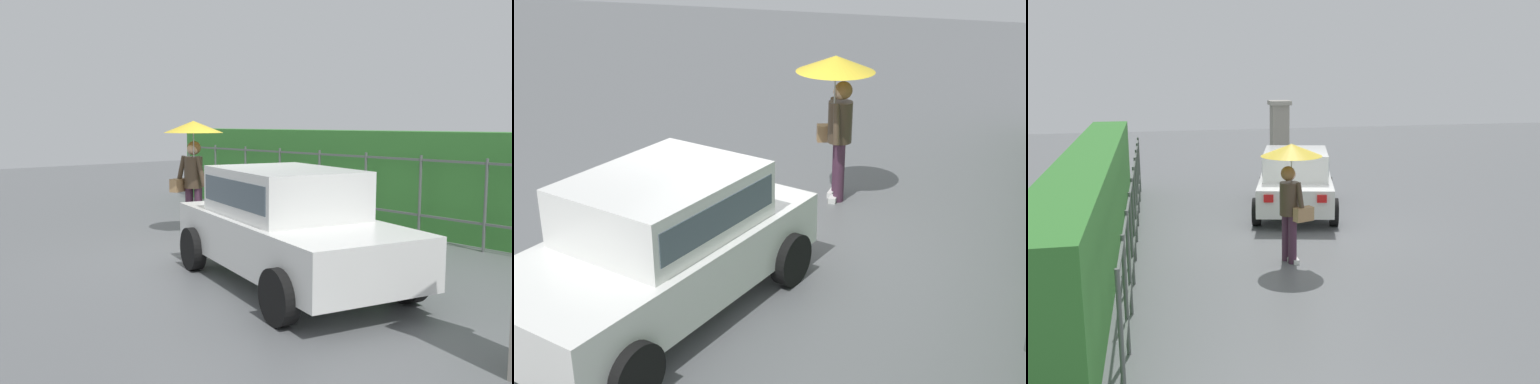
{
  "view_description": "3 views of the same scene",
  "coord_description": "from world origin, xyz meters",
  "views": [
    {
      "loc": [
        6.77,
        -5.19,
        2.06
      ],
      "look_at": [
        0.09,
        0.47,
        0.99
      ],
      "focal_mm": 40.05,
      "sensor_mm": 36.0,
      "label": 1
    },
    {
      "loc": [
        7.28,
        2.98,
        3.98
      ],
      "look_at": [
        0.22,
        0.46,
        0.91
      ],
      "focal_mm": 49.66,
      "sensor_mm": 36.0,
      "label": 2
    },
    {
      "loc": [
        -11.85,
        2.98,
        3.44
      ],
      "look_at": [
        -0.23,
        0.42,
        0.89
      ],
      "focal_mm": 41.96,
      "sensor_mm": 36.0,
      "label": 3
    }
  ],
  "objects": [
    {
      "name": "ground_plane",
      "position": [
        0.0,
        0.0,
        0.0
      ],
      "size": [
        40.0,
        40.0,
        0.0
      ],
      "primitive_type": "plane",
      "color": "slate"
    },
    {
      "name": "car",
      "position": [
        1.56,
        -0.25,
        0.8
      ],
      "size": [
        3.98,
        2.54,
        1.48
      ],
      "rotation": [
        0.0,
        0.0,
        -0.24
      ],
      "color": "white",
      "rests_on": "ground"
    },
    {
      "name": "pedestrian",
      "position": [
        -1.91,
        0.66,
        1.6
      ],
      "size": [
        1.08,
        1.08,
        2.09
      ],
      "rotation": [
        0.0,
        0.0,
        -1.19
      ],
      "color": "#47283D",
      "rests_on": "ground"
    },
    {
      "name": "gate_pillar",
      "position": [
        4.99,
        -0.6,
        1.24
      ],
      "size": [
        0.6,
        0.6,
        2.42
      ],
      "color": "gray",
      "rests_on": "ground"
    },
    {
      "name": "fence_section",
      "position": [
        -0.71,
        3.38,
        0.83
      ],
      "size": [
        10.89,
        0.05,
        1.5
      ],
      "color": "#59605B",
      "rests_on": "ground"
    },
    {
      "name": "hedge_row",
      "position": [
        -0.71,
        4.1,
        0.95
      ],
      "size": [
        11.84,
        0.9,
        1.9
      ],
      "primitive_type": "cube",
      "color": "#387F33",
      "rests_on": "ground"
    }
  ]
}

